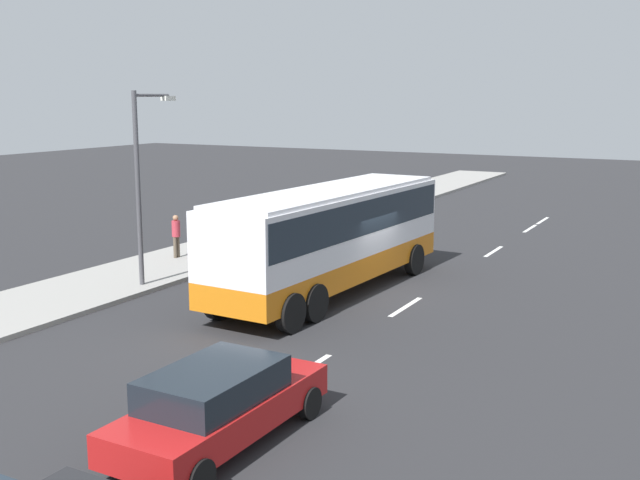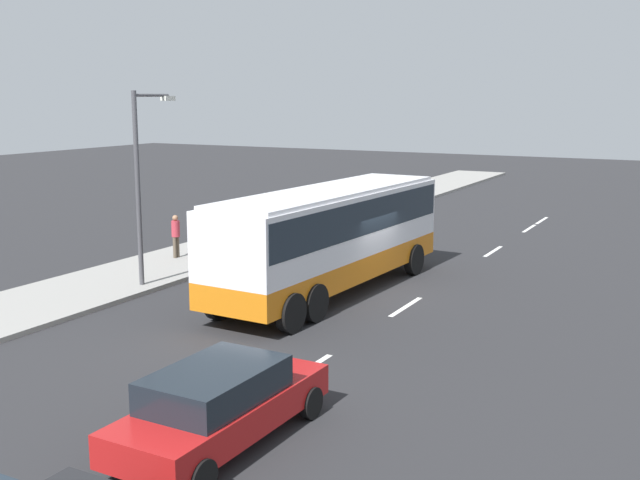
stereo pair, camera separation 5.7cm
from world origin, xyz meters
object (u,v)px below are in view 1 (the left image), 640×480
Objects in this scene: pedestrian_at_crossing at (255,219)px; street_lamp at (142,172)px; coach_bus at (331,229)px; car_red_compact at (219,403)px; pedestrian_near_curb at (176,233)px.

street_lamp reaches higher than pedestrian_at_crossing.
coach_bus is 1.73× the size of street_lamp.
pedestrian_at_crossing is at bearing 51.61° from coach_bus.
coach_bus reaches higher than pedestrian_at_crossing.
pedestrian_at_crossing reaches higher than car_red_compact.
street_lamp reaches higher than pedestrian_near_curb.
car_red_compact is 0.76× the size of street_lamp.
coach_bus is at bearing 18.22° from car_red_compact.
pedestrian_near_curb is at bearing 81.43° from coach_bus.
car_red_compact is (-10.67, -3.28, -1.31)m from coach_bus.
coach_bus is 9.04m from pedestrian_at_crossing.
street_lamp reaches higher than car_red_compact.
car_red_compact is 2.91× the size of pedestrian_near_curb.
pedestrian_at_crossing is 8.65m from street_lamp.
street_lamp is at bearing -77.51° from pedestrian_at_crossing.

